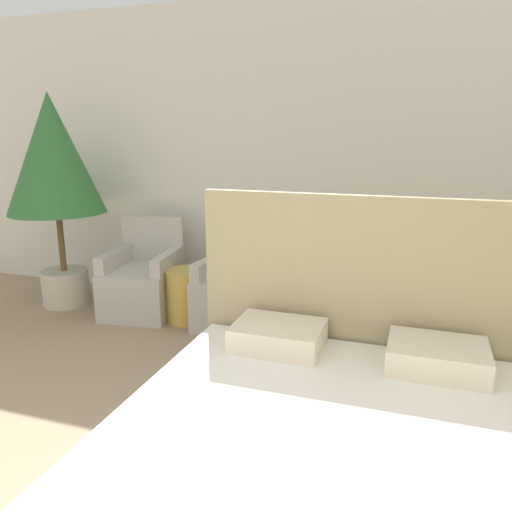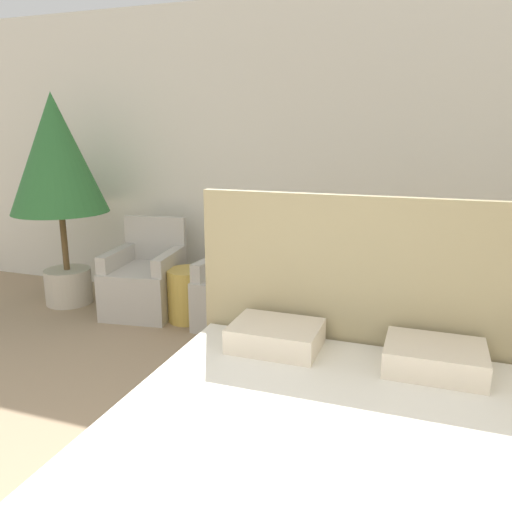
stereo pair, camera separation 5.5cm
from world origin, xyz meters
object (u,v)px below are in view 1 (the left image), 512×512
bed (327,477)px  potted_palm (54,164)px  armchair_near_window_left (143,284)px  side_table (187,295)px  armchair_near_window_right (240,295)px

bed → potted_palm: (-3.08, 2.14, 1.12)m
armchair_near_window_left → bed: bearing=-52.5°
potted_palm → side_table: (1.37, -0.02, -1.17)m
armchair_near_window_left → potted_palm: size_ratio=0.43×
armchair_near_window_right → potted_palm: 2.18m
armchair_near_window_right → side_table: (-0.49, -0.06, -0.04)m
bed → armchair_near_window_right: 2.49m
side_table → armchair_near_window_right: bearing=7.3°
armchair_near_window_left → armchair_near_window_right: 0.99m
bed → potted_palm: size_ratio=1.04×
armchair_near_window_left → armchair_near_window_right: size_ratio=1.00×
bed → armchair_near_window_right: size_ratio=2.44×
armchair_near_window_left → side_table: 0.50m
bed → potted_palm: potted_palm is taller
bed → armchair_near_window_left: bearing=135.2°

